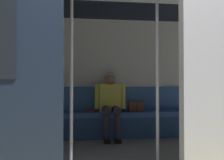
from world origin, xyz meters
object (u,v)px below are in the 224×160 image
Objects in this scene: handbag at (136,107)px; book at (91,111)px; train_car at (102,41)px; grab_pole_door at (71,71)px; bench_seat at (101,118)px; grab_pole_far at (157,72)px; person_seated at (110,100)px.

handbag is 1.18× the size of book.
book is (0.09, -1.14, -1.07)m from train_car.
book is at bearing -99.41° from grab_pole_door.
handbag is at bearing -120.53° from grab_pole_door.
train_car reaches higher than book.
bench_seat is at bearing -94.11° from train_car.
bench_seat is 2.05m from grab_pole_far.
grab_pole_far is at bearing -180.00° from grab_pole_door.
train_car reaches higher than handbag.
person_seated is 0.55× the size of grab_pole_door.
grab_pole_far is (0.18, 1.92, 0.54)m from handbag.
grab_pole_door is 0.96m from grab_pole_far.
handbag is 0.12× the size of grab_pole_door.
handbag is 0.82m from book.
book is at bearing -14.33° from bench_seat.
bench_seat is at bearing -75.52° from grab_pole_far.
grab_pole_far is at bearing 84.76° from handbag.
book is 2.01m from grab_pole_door.
train_car is 1.62m from bench_seat.
grab_pole_far reaches higher than bench_seat.
train_car is at bearing -117.79° from grab_pole_door.
person_seated is at bearing 162.62° from bench_seat.
book is 2.09m from grab_pole_far.
grab_pole_far is (-0.56, 0.76, -0.46)m from train_car.
grab_pole_far reaches higher than book.
bench_seat is (-0.08, -1.09, -1.20)m from train_car.
grab_pole_door is at bearing 0.00° from grab_pole_far.
train_car is 2.93× the size of grab_pole_door.
person_seated is (-0.17, 0.05, 0.33)m from bench_seat.
bench_seat is 1.53× the size of grab_pole_far.
train_car reaches higher than person_seated.
handbag is (-0.49, -0.12, -0.13)m from person_seated.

